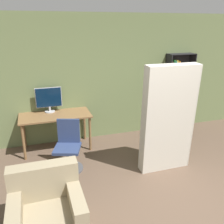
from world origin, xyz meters
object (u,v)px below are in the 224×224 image
object	(u,v)px
bookshelf	(175,93)
mattress_near	(168,120)
monitor	(49,99)
office_chair	(68,150)
armchair	(47,213)

from	to	relation	value
bookshelf	mattress_near	xyz separation A→B (m)	(-1.09, -1.60, 0.03)
monitor	office_chair	xyz separation A→B (m)	(0.20, -1.04, -0.68)
monitor	armchair	bearing A→B (deg)	-96.21
monitor	office_chair	bearing A→B (deg)	-79.15
office_chair	armchair	bearing A→B (deg)	-107.89
bookshelf	armchair	distance (m)	4.11
office_chair	armchair	size ratio (longest dim) A/B	1.05
monitor	mattress_near	world-z (taller)	mattress_near
armchair	office_chair	bearing A→B (deg)	72.11
mattress_near	armchair	bearing A→B (deg)	-156.76
monitor	armchair	world-z (taller)	monitor
monitor	bookshelf	world-z (taller)	bookshelf
office_chair	monitor	bearing A→B (deg)	100.85
monitor	office_chair	world-z (taller)	monitor
bookshelf	armchair	xyz separation A→B (m)	(-3.21, -2.50, -0.59)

